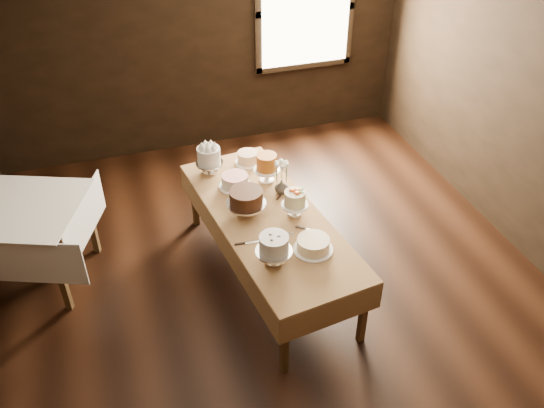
{
  "coord_description": "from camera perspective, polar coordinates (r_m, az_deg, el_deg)",
  "views": [
    {
      "loc": [
        -1.14,
        -3.36,
        3.68
      ],
      "look_at": [
        0.0,
        0.2,
        0.95
      ],
      "focal_mm": 37.19,
      "sensor_mm": 36.0,
      "label": 1
    }
  ],
  "objects": [
    {
      "name": "cake_swirl",
      "position": [
        4.38,
        0.2,
        -4.76
      ],
      "size": [
        0.32,
        0.32,
        0.27
      ],
      "color": "silver",
      "rests_on": "display_table"
    },
    {
      "name": "flower_bouquet",
      "position": [
        5.07,
        0.98,
        3.48
      ],
      "size": [
        0.14,
        0.14,
        0.2
      ],
      "primitive_type": null,
      "color": "white",
      "rests_on": "flower_vase"
    },
    {
      "name": "display_table",
      "position": [
        4.95,
        -0.38,
        -1.71
      ],
      "size": [
        1.17,
        2.34,
        0.69
      ],
      "rotation": [
        0.0,
        0.0,
        0.14
      ],
      "color": "#3E2710",
      "rests_on": "ground"
    },
    {
      "name": "cake_server_e",
      "position": [
        4.64,
        -1.8,
        -3.85
      ],
      "size": [
        0.24,
        0.04,
        0.01
      ],
      "primitive_type": "cube",
      "rotation": [
        0.0,
        0.0,
        -0.08
      ],
      "color": "silver",
      "rests_on": "display_table"
    },
    {
      "name": "cake_meringue",
      "position": [
        5.46,
        -6.38,
        4.33
      ],
      "size": [
        0.29,
        0.29,
        0.28
      ],
      "color": "silver",
      "rests_on": "display_table"
    },
    {
      "name": "window",
      "position": [
        7.06,
        3.46,
        18.98
      ],
      "size": [
        1.1,
        0.05,
        1.3
      ],
      "primitive_type": "cube",
      "color": "#FFEABF",
      "rests_on": "wall_back"
    },
    {
      "name": "cake_server_a",
      "position": [
        4.7,
        1.46,
        -3.21
      ],
      "size": [
        0.24,
        0.1,
        0.01
      ],
      "primitive_type": "cube",
      "rotation": [
        0.0,
        0.0,
        0.31
      ],
      "color": "silver",
      "rests_on": "display_table"
    },
    {
      "name": "floor",
      "position": [
        5.11,
        0.69,
        -9.92
      ],
      "size": [
        5.0,
        6.0,
        0.01
      ],
      "primitive_type": "cube",
      "color": "black",
      "rests_on": "ground"
    },
    {
      "name": "cake_flowers",
      "position": [
        4.88,
        2.31,
        -0.02
      ],
      "size": [
        0.24,
        0.24,
        0.25
      ],
      "color": "white",
      "rests_on": "display_table"
    },
    {
      "name": "cake_chocolate",
      "position": [
        4.88,
        -2.62,
        0.1
      ],
      "size": [
        0.36,
        0.36,
        0.25
      ],
      "color": "silver",
      "rests_on": "display_table"
    },
    {
      "name": "cake_server_b",
      "position": [
        4.77,
        4.32,
        -2.7
      ],
      "size": [
        0.21,
        0.16,
        0.01
      ],
      "primitive_type": "cube",
      "rotation": [
        0.0,
        0.0,
        -0.62
      ],
      "color": "silver",
      "rests_on": "display_table"
    },
    {
      "name": "flower_vase",
      "position": [
        5.17,
        0.96,
        1.75
      ],
      "size": [
        0.18,
        0.18,
        0.13
      ],
      "primitive_type": "imported",
      "rotation": [
        0.0,
        0.0,
        2.34
      ],
      "color": "#2D2823",
      "rests_on": "display_table"
    },
    {
      "name": "cake_caramel",
      "position": [
        5.3,
        -0.54,
        3.52
      ],
      "size": [
        0.27,
        0.27,
        0.29
      ],
      "color": "white",
      "rests_on": "display_table"
    },
    {
      "name": "wall_back",
      "position": [
        6.85,
        -7.46,
        16.42
      ],
      "size": [
        5.0,
        0.02,
        2.8
      ],
      "primitive_type": "cube",
      "color": "black",
      "rests_on": "ground"
    },
    {
      "name": "side_table",
      "position": [
        5.34,
        -23.67,
        -1.13
      ],
      "size": [
        1.23,
        1.23,
        0.81
      ],
      "rotation": [
        0.0,
        0.0,
        -0.38
      ],
      "color": "#3E2710",
      "rests_on": "ground"
    },
    {
      "name": "cake_lattice",
      "position": [
        5.27,
        -3.76,
        2.26
      ],
      "size": [
        0.33,
        0.33,
        0.12
      ],
      "color": "white",
      "rests_on": "display_table"
    },
    {
      "name": "cake_server_c",
      "position": [
        5.11,
        -2.49,
        0.45
      ],
      "size": [
        0.03,
        0.24,
        0.01
      ],
      "primitive_type": "cube",
      "rotation": [
        0.0,
        0.0,
        1.61
      ],
      "color": "silver",
      "rests_on": "display_table"
    },
    {
      "name": "cake_speckled",
      "position": [
        5.61,
        -2.48,
        4.67
      ],
      "size": [
        0.26,
        0.26,
        0.12
      ],
      "color": "white",
      "rests_on": "display_table"
    },
    {
      "name": "cake_server_d",
      "position": [
        5.23,
        1.2,
        1.39
      ],
      "size": [
        0.18,
        0.2,
        0.01
      ],
      "primitive_type": "cube",
      "rotation": [
        0.0,
        0.0,
        0.86
      ],
      "color": "silver",
      "rests_on": "display_table"
    },
    {
      "name": "cake_cream",
      "position": [
        4.54,
        4.19,
        -4.16
      ],
      "size": [
        0.33,
        0.33,
        0.11
      ],
      "color": "white",
      "rests_on": "display_table"
    }
  ]
}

